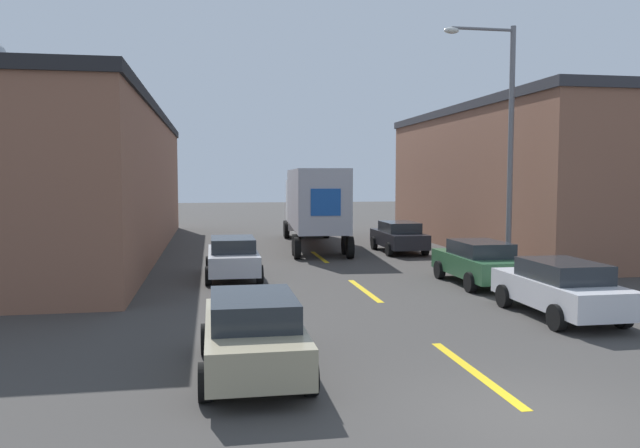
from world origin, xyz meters
TOP-DOWN VIEW (x-y plane):
  - ground_plane at (0.00, 0.00)m, footprint 160.00×160.00m
  - road_centerline at (0.00, 10.74)m, footprint 0.20×20.80m
  - warehouse_left at (-12.66, 22.79)m, footprint 11.36×28.11m
  - warehouse_right at (13.43, 21.27)m, footprint 12.90×19.54m
  - semi_truck at (0.45, 23.70)m, footprint 3.40×12.34m
  - parked_car_right_far at (4.03, 20.19)m, footprint 1.93×4.33m
  - parked_car_right_near at (4.03, 6.20)m, footprint 1.93×4.33m
  - parked_car_left_far at (-4.03, 13.87)m, footprint 1.93×4.33m
  - parked_car_right_mid at (4.03, 11.15)m, footprint 1.93×4.33m
  - parked_car_left_near at (-4.03, 2.95)m, footprint 1.93×4.33m
  - street_lamp at (5.79, 13.14)m, footprint 2.73×0.32m

SIDE VIEW (x-z plane):
  - ground_plane at x=0.00m, z-range 0.00..0.00m
  - road_centerline at x=0.00m, z-range 0.00..0.01m
  - parked_car_right_far at x=4.03m, z-range 0.04..1.50m
  - parked_car_right_near at x=4.03m, z-range 0.04..1.50m
  - parked_car_left_far at x=-4.03m, z-range 0.04..1.50m
  - parked_car_right_mid at x=4.03m, z-range 0.04..1.50m
  - parked_car_left_near at x=-4.03m, z-range 0.04..1.50m
  - semi_truck at x=0.45m, z-range 0.36..4.33m
  - warehouse_left at x=-12.66m, z-range 0.00..6.72m
  - warehouse_right at x=13.43m, z-range 0.00..7.11m
  - street_lamp at x=5.79m, z-range 0.68..9.72m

